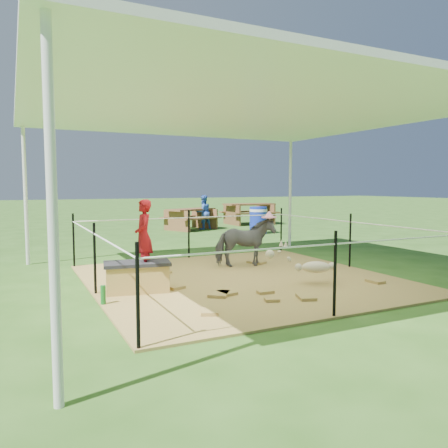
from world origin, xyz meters
name	(u,v)px	position (x,y,z in m)	size (l,w,h in m)	color
ground	(240,280)	(0.00, 0.00, 0.00)	(90.00, 90.00, 0.00)	#2D5919
hay_patch	(240,279)	(0.00, 0.00, 0.01)	(4.60, 4.60, 0.03)	brown
canopy_tent	(241,108)	(0.00, 0.00, 2.69)	(6.30, 6.30, 2.90)	silver
rope_fence	(241,240)	(0.00, 0.00, 0.64)	(4.54, 4.54, 1.00)	black
straw_bale	(137,278)	(-1.71, -0.16, 0.22)	(0.84, 0.42, 0.37)	#AD7E3F
dark_cloth	(137,263)	(-1.71, -0.16, 0.43)	(0.90, 0.47, 0.05)	black
woman	(144,229)	(-1.61, -0.16, 0.91)	(0.37, 0.24, 1.01)	#AA1018
green_bottle	(103,295)	(-2.26, -0.61, 0.15)	(0.07, 0.07, 0.23)	#186C22
pony	(245,242)	(0.55, 0.86, 0.47)	(0.48, 1.05, 0.89)	#46464B
pink_hat	(245,214)	(0.55, 0.86, 0.98)	(0.28, 0.28, 0.13)	pink
foal	(316,265)	(0.83, -0.85, 0.32)	(1.03, 0.57, 0.57)	#C9B893
trash_barrel	(258,220)	(3.71, 5.76, 0.42)	(0.54, 0.54, 0.84)	#162CAA
picnic_table_near	(191,219)	(2.26, 7.83, 0.36)	(1.73, 1.25, 0.72)	brown
picnic_table_far	(249,214)	(5.11, 8.86, 0.41)	(1.95, 1.41, 0.81)	brown
distant_person	(203,212)	(2.69, 7.76, 0.59)	(0.58, 0.45, 1.19)	blue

